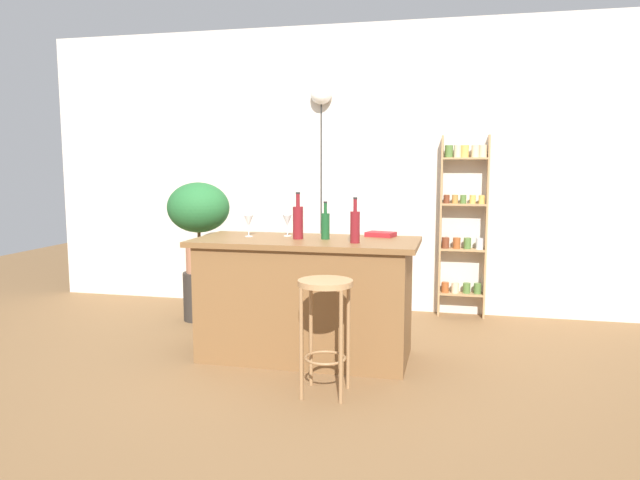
# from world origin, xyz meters

# --- Properties ---
(ground) EXTENTS (12.00, 12.00, 0.00)m
(ground) POSITION_xyz_m (0.00, 0.00, 0.00)
(ground) COLOR brown
(back_wall) EXTENTS (6.40, 0.10, 2.80)m
(back_wall) POSITION_xyz_m (0.00, 1.95, 1.40)
(back_wall) COLOR beige
(back_wall) RESTS_ON ground
(kitchen_counter) EXTENTS (1.66, 0.75, 0.90)m
(kitchen_counter) POSITION_xyz_m (0.00, 0.30, 0.45)
(kitchen_counter) COLOR brown
(kitchen_counter) RESTS_ON ground
(bar_stool) EXTENTS (0.34, 0.34, 0.73)m
(bar_stool) POSITION_xyz_m (0.30, -0.39, 0.55)
(bar_stool) COLOR #997047
(bar_stool) RESTS_ON ground
(spice_shelf) EXTENTS (0.44, 0.14, 1.72)m
(spice_shelf) POSITION_xyz_m (1.15, 1.81, 0.91)
(spice_shelf) COLOR #A87F51
(spice_shelf) RESTS_ON ground
(plant_stool) EXTENTS (0.32, 0.32, 0.45)m
(plant_stool) POSITION_xyz_m (-1.23, 1.12, 0.22)
(plant_stool) COLOR #2D2823
(plant_stool) RESTS_ON ground
(potted_plant) EXTENTS (0.58, 0.52, 0.84)m
(potted_plant) POSITION_xyz_m (-1.23, 1.12, 1.01)
(potted_plant) COLOR #A86B4C
(potted_plant) RESTS_ON plant_stool
(bottle_vinegar) EXTENTS (0.07, 0.07, 0.32)m
(bottle_vinegar) POSITION_xyz_m (0.39, 0.17, 1.02)
(bottle_vinegar) COLOR maroon
(bottle_vinegar) RESTS_ON kitchen_counter
(bottle_spirits_clear) EXTENTS (0.08, 0.08, 0.35)m
(bottle_spirits_clear) POSITION_xyz_m (-0.06, 0.30, 1.03)
(bottle_spirits_clear) COLOR maroon
(bottle_spirits_clear) RESTS_ON kitchen_counter
(bottle_sauce_amber) EXTENTS (0.06, 0.06, 0.28)m
(bottle_sauce_amber) POSITION_xyz_m (0.14, 0.33, 1.00)
(bottle_sauce_amber) COLOR #194C23
(bottle_sauce_amber) RESTS_ON kitchen_counter
(wine_glass_left) EXTENTS (0.07, 0.07, 0.16)m
(wine_glass_left) POSITION_xyz_m (-0.19, 0.45, 1.01)
(wine_glass_left) COLOR silver
(wine_glass_left) RESTS_ON kitchen_counter
(wine_glass_center) EXTENTS (0.07, 0.07, 0.16)m
(wine_glass_center) POSITION_xyz_m (-0.47, 0.35, 1.01)
(wine_glass_center) COLOR silver
(wine_glass_center) RESTS_ON kitchen_counter
(cookbook) EXTENTS (0.24, 0.20, 0.03)m
(cookbook) POSITION_xyz_m (0.52, 0.59, 0.91)
(cookbook) COLOR maroon
(cookbook) RESTS_ON kitchen_counter
(pendant_globe_light) EXTENTS (0.21, 0.21, 2.24)m
(pendant_globe_light) POSITION_xyz_m (-0.24, 1.84, 2.10)
(pendant_globe_light) COLOR black
(pendant_globe_light) RESTS_ON ground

